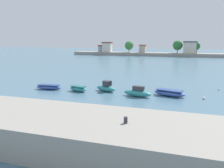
# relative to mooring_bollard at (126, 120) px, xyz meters

# --- Properties ---
(ground_plane) EXTENTS (400.00, 400.00, 0.00)m
(ground_plane) POSITION_rel_mooring_bollard_xyz_m (-7.00, 7.91, -2.88)
(ground_plane) COLOR slate
(seawall_embankment) EXTENTS (80.21, 7.79, 2.64)m
(seawall_embankment) POSITION_rel_mooring_bollard_xyz_m (-7.00, 0.13, -1.56)
(seawall_embankment) COLOR gray
(seawall_embankment) RESTS_ON ground
(mooring_bollard) EXTENTS (0.30, 0.30, 0.48)m
(mooring_bollard) POSITION_rel_mooring_bollard_xyz_m (0.00, 0.00, 0.00)
(mooring_bollard) COLOR #2D2D33
(mooring_bollard) RESTS_ON seawall_embankment
(moored_boat_0) EXTENTS (5.00, 1.78, 0.87)m
(moored_boat_0) POSITION_rel_mooring_bollard_xyz_m (-18.87, 18.58, -2.47)
(moored_boat_0) COLOR #3856A8
(moored_boat_0) RESTS_ON ground
(moored_boat_1) EXTENTS (3.70, 2.17, 0.96)m
(moored_boat_1) POSITION_rel_mooring_bollard_xyz_m (-13.06, 18.67, -2.42)
(moored_boat_1) COLOR teal
(moored_boat_1) RESTS_ON ground
(moored_boat_2) EXTENTS (4.18, 2.75, 1.90)m
(moored_boat_2) POSITION_rel_mooring_bollard_xyz_m (-8.39, 20.18, -2.21)
(moored_boat_2) COLOR teal
(moored_boat_2) RESTS_ON ground
(moored_boat_3) EXTENTS (4.71, 2.22, 1.70)m
(moored_boat_3) POSITION_rel_mooring_bollard_xyz_m (-2.47, 18.25, -2.26)
(moored_boat_3) COLOR teal
(moored_boat_3) RESTS_ON ground
(moored_boat_4) EXTENTS (5.37, 3.12, 1.02)m
(moored_boat_4) POSITION_rel_mooring_bollard_xyz_m (2.38, 20.11, -2.39)
(moored_boat_4) COLOR #3856A8
(moored_boat_4) RESTS_ON ground
(mooring_buoy_0) EXTENTS (0.39, 0.39, 0.39)m
(mooring_buoy_0) POSITION_rel_mooring_bollard_xyz_m (7.48, 19.53, -2.69)
(mooring_buoy_0) COLOR white
(mooring_buoy_0) RESTS_ON ground
(mooring_buoy_1) EXTENTS (0.30, 0.30, 0.30)m
(mooring_buoy_1) POSITION_rel_mooring_bollard_xyz_m (-15.61, 10.75, -2.73)
(mooring_buoy_1) COLOR white
(mooring_buoy_1) RESTS_ON ground
(mooring_buoy_2) EXTENTS (0.30, 0.30, 0.30)m
(mooring_buoy_2) POSITION_rel_mooring_bollard_xyz_m (-21.71, 21.43, -2.73)
(mooring_buoy_2) COLOR yellow
(mooring_buoy_2) RESTS_ON ground
(mooring_buoy_3) EXTENTS (0.33, 0.33, 0.33)m
(mooring_buoy_3) POSITION_rel_mooring_bollard_xyz_m (10.68, 27.20, -2.72)
(mooring_buoy_3) COLOR white
(mooring_buoy_3) RESTS_ON ground
(distant_shoreline) EXTENTS (100.15, 8.77, 8.40)m
(distant_shoreline) POSITION_rel_mooring_bollard_xyz_m (-8.15, 109.14, -0.59)
(distant_shoreline) COLOR gray
(distant_shoreline) RESTS_ON ground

